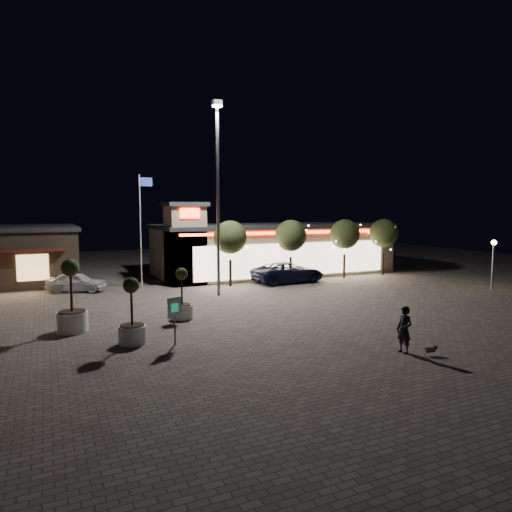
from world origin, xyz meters
name	(u,v)px	position (x,y,z in m)	size (l,w,h in m)	color
ground	(237,327)	(0.00, 0.00, 0.00)	(90.00, 90.00, 0.00)	#675C53
retail_building	(269,248)	(9.51, 15.82, 2.21)	(20.40, 8.40, 6.10)	gray
floodlight_pole	(218,187)	(2.00, 8.00, 7.02)	(0.60, 0.40, 12.38)	gray
flagpole	(142,221)	(-1.90, 13.00, 4.74)	(0.95, 0.10, 8.00)	white
lamp_post_east	(493,255)	(20.00, 2.00, 2.46)	(0.36, 0.36, 3.48)	gray
string_tree_a	(230,237)	(4.00, 11.00, 3.56)	(2.42, 2.42, 4.79)	#332319
string_tree_b	(291,236)	(9.00, 11.00, 3.56)	(2.42, 2.42, 4.79)	#332319
string_tree_c	(345,234)	(14.00, 11.00, 3.56)	(2.42, 2.42, 4.79)	#332319
string_tree_d	(384,233)	(18.00, 11.00, 3.56)	(2.42, 2.42, 4.79)	#332319
pickup_truck	(288,272)	(8.62, 10.69, 0.79)	(2.62, 5.67, 1.58)	black
white_sedan	(77,282)	(-6.33, 13.28, 0.66)	(1.56, 3.88, 1.32)	silver
pedestrian	(404,330)	(4.41, -6.36, 0.92)	(0.67, 0.44, 1.85)	black
dog	(432,349)	(5.15, -7.04, 0.27)	(0.51, 0.27, 0.27)	#59514C
planter_left	(72,309)	(-7.13, 2.40, 1.03)	(1.36, 1.36, 3.35)	white
planter_mid	(132,323)	(-4.96, -0.66, 0.86)	(1.13, 1.13, 2.78)	white
planter_right	(182,303)	(-1.91, 2.72, 0.81)	(1.07, 1.07, 2.62)	white
valet_sign	(175,312)	(-3.40, -1.59, 1.39)	(0.64, 0.27, 1.99)	gray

